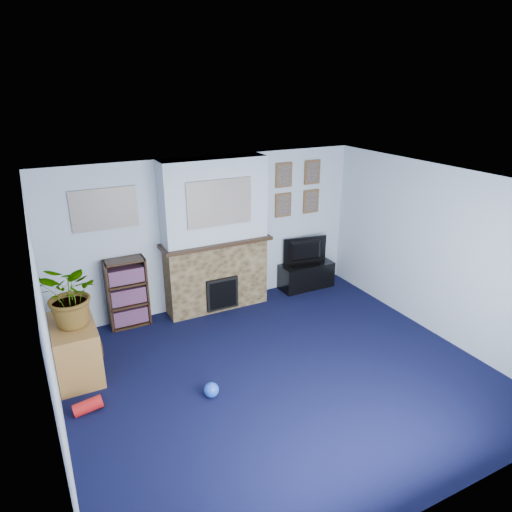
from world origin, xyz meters
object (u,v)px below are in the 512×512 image
tv_stand (306,275)px  sideboard (76,349)px  bookshelf (127,294)px  television (307,251)px

tv_stand → sideboard: (-3.92, -0.88, 0.12)m
bookshelf → sideboard: (-0.85, -0.96, -0.15)m
bookshelf → sideboard: size_ratio=1.15×
tv_stand → television: television is taller
tv_stand → television: bearing=90.0°
television → bookshelf: size_ratio=0.75×
tv_stand → bookshelf: bearing=178.6°
tv_stand → bookshelf: bookshelf is taller
tv_stand → television: (0.00, 0.02, 0.45)m
tv_stand → television: size_ratio=1.20×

